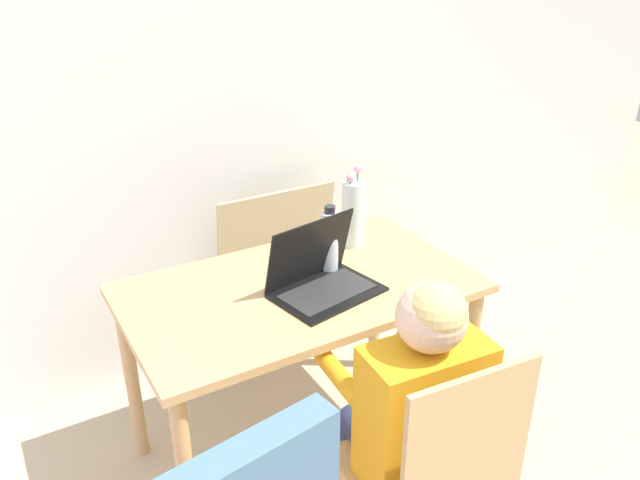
% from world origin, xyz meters
% --- Properties ---
extents(wall_back, '(6.40, 0.05, 2.50)m').
position_xyz_m(wall_back, '(0.00, 2.23, 1.25)').
color(wall_back, silver).
rests_on(wall_back, ground_plane).
extents(dining_table, '(1.20, 0.70, 0.74)m').
position_xyz_m(dining_table, '(0.27, 1.44, 0.64)').
color(dining_table, tan).
rests_on(dining_table, ground_plane).
extents(chair_occupied, '(0.43, 0.43, 0.90)m').
position_xyz_m(chair_occupied, '(0.29, 0.73, 0.46)').
color(chair_occupied, tan).
rests_on(chair_occupied, ground_plane).
extents(person_seated, '(0.38, 0.45, 1.05)m').
position_xyz_m(person_seated, '(0.30, 0.84, 0.65)').
color(person_seated, orange).
rests_on(person_seated, ground_plane).
extents(laptop, '(0.39, 0.30, 0.24)m').
position_xyz_m(laptop, '(0.31, 1.38, 0.79)').
color(laptop, black).
rests_on(laptop, dining_table).
extents(flower_vase, '(0.09, 0.09, 0.32)m').
position_xyz_m(flower_vase, '(0.60, 1.62, 0.87)').
color(flower_vase, silver).
rests_on(flower_vase, dining_table).
extents(water_bottle, '(0.06, 0.06, 0.25)m').
position_xyz_m(water_bottle, '(0.41, 1.48, 0.85)').
color(water_bottle, silver).
rests_on(water_bottle, dining_table).
extents(cardboard_panel, '(0.56, 0.13, 0.83)m').
position_xyz_m(cardboard_panel, '(0.50, 2.11, 0.42)').
color(cardboard_panel, tan).
rests_on(cardboard_panel, ground_plane).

